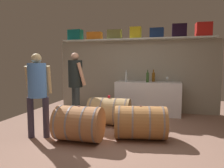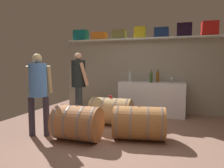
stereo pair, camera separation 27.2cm
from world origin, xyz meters
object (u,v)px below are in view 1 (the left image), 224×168
at_px(toolcase_yellow, 136,33).
at_px(winemaker_pouring, 76,79).
at_px(toolcase_black, 179,31).
at_px(tasting_cup, 109,97).
at_px(wine_bottle_amber, 153,76).
at_px(toolcase_orange, 95,36).
at_px(visitor_tasting, 37,87).
at_px(wine_barrel_flank, 141,122).
at_px(wine_barrel_near, 110,111).
at_px(wine_barrel_far, 79,124).
at_px(wine_bottle_green, 148,77).
at_px(wine_glass, 167,78).
at_px(work_cabinet, 148,98).
at_px(toolcase_navy, 157,33).
at_px(toolcase_red, 204,30).
at_px(toolcase_olive, 115,35).
at_px(toolcase_teal, 75,35).
at_px(wine_bottle_clear, 126,76).

distance_m(toolcase_yellow, winemaker_pouring, 2.06).
xyz_separation_m(toolcase_yellow, toolcase_black, (1.12, 0.00, 0.01)).
bearing_deg(toolcase_black, toolcase_yellow, 179.25).
bearing_deg(tasting_cup, wine_bottle_amber, 55.65).
xyz_separation_m(toolcase_orange, visitor_tasting, (-0.21, -2.49, -1.18)).
relative_size(toolcase_orange, winemaker_pouring, 0.26).
distance_m(wine_barrel_flank, visitor_tasting, 1.95).
bearing_deg(tasting_cup, wine_barrel_near, -0.00).
distance_m(toolcase_orange, wine_barrel_far, 3.11).
bearing_deg(wine_bottle_amber, toolcase_black, 11.59).
bearing_deg(wine_bottle_amber, wine_bottle_green, -117.82).
bearing_deg(wine_barrel_far, visitor_tasting, -179.11).
xyz_separation_m(wine_bottle_green, wine_barrel_near, (-0.72, -1.01, -0.70)).
relative_size(wine_glass, wine_barrel_near, 0.16).
height_order(wine_barrel_near, winemaker_pouring, winemaker_pouring).
relative_size(wine_barrel_far, winemaker_pouring, 0.51).
height_order(work_cabinet, visitor_tasting, visitor_tasting).
bearing_deg(winemaker_pouring, tasting_cup, 35.08).
bearing_deg(toolcase_yellow, wine_barrel_flank, -79.04).
relative_size(toolcase_orange, toolcase_black, 1.14).
height_order(wine_bottle_green, tasting_cup, wine_bottle_green).
bearing_deg(toolcase_black, visitor_tasting, -135.80).
xyz_separation_m(toolcase_black, wine_barrel_flank, (-0.70, -2.10, -1.87)).
height_order(toolcase_orange, wine_barrel_flank, toolcase_orange).
bearing_deg(toolcase_navy, wine_glass, -24.89).
distance_m(wine_glass, wine_barrel_near, 1.85).
bearing_deg(wine_barrel_near, wine_barrel_flank, -43.90).
height_order(toolcase_black, wine_barrel_flank, toolcase_black).
relative_size(toolcase_red, wine_barrel_far, 0.46).
relative_size(toolcase_olive, work_cabinet, 0.23).
relative_size(toolcase_black, wine_bottle_green, 1.13).
xyz_separation_m(wine_barrel_far, winemaker_pouring, (-0.66, 1.34, 0.67)).
bearing_deg(winemaker_pouring, toolcase_teal, 165.25).
distance_m(wine_glass, winemaker_pouring, 2.33).
distance_m(toolcase_orange, wine_barrel_near, 2.43).
xyz_separation_m(toolcase_navy, work_cabinet, (-0.19, -0.20, -1.70)).
distance_m(toolcase_orange, wine_bottle_amber, 2.01).
xyz_separation_m(wine_bottle_green, tasting_cup, (-0.73, -1.01, -0.38)).
bearing_deg(tasting_cup, work_cabinet, 58.38).
xyz_separation_m(toolcase_red, work_cabinet, (-1.33, -0.20, -1.74)).
height_order(wine_barrel_far, visitor_tasting, visitor_tasting).
bearing_deg(toolcase_orange, toolcase_yellow, -3.85).
bearing_deg(wine_glass, wine_bottle_green, -154.70).
bearing_deg(tasting_cup, wine_barrel_far, -102.37).
bearing_deg(wine_barrel_far, toolcase_black, 54.02).
xyz_separation_m(toolcase_navy, wine_bottle_clear, (-0.75, -0.33, -1.13)).
distance_m(toolcase_red, wine_barrel_flank, 3.09).
height_order(toolcase_yellow, wine_bottle_clear, toolcase_yellow).
bearing_deg(wine_glass, toolcase_teal, 176.78).
relative_size(toolcase_red, wine_glass, 2.61).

